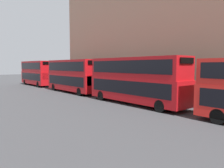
# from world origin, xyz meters

# --- Properties ---
(bus_second_in_queue) EXTENTS (2.59, 11.00, 4.47)m
(bus_second_in_queue) POSITION_xyz_m (1.60, 18.26, 2.46)
(bus_second_in_queue) COLOR #A80F14
(bus_second_in_queue) RESTS_ON ground
(bus_third_in_queue) EXTENTS (2.59, 10.53, 4.47)m
(bus_third_in_queue) POSITION_xyz_m (1.60, 30.28, 2.46)
(bus_third_in_queue) COLOR #A80F14
(bus_third_in_queue) RESTS_ON ground
(bus_trailing) EXTENTS (2.59, 10.15, 4.50)m
(bus_trailing) POSITION_xyz_m (1.60, 43.64, 2.48)
(bus_trailing) COLOR #A80F14
(bus_trailing) RESTS_ON ground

